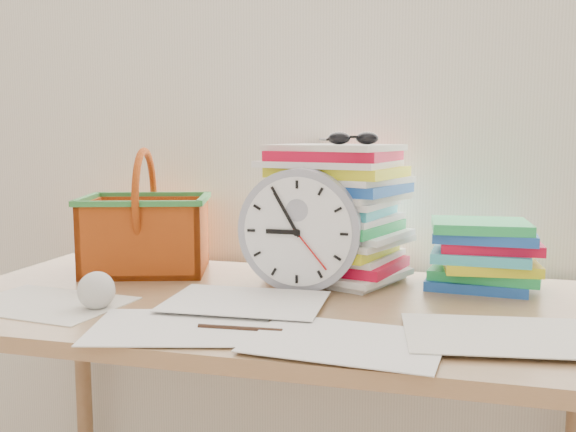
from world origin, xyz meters
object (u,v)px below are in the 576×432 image
(paper_stack, at_px, (334,212))
(basket, at_px, (145,212))
(book_stack, at_px, (486,255))
(desk, at_px, (272,334))
(clock, at_px, (300,230))

(paper_stack, distance_m, basket, 0.47)
(book_stack, xyz_separation_m, basket, (-0.81, -0.03, 0.07))
(desk, height_order, clock, clock)
(desk, bearing_deg, paper_stack, 69.31)
(basket, bearing_deg, clock, -29.56)
(desk, xyz_separation_m, paper_stack, (0.09, 0.23, 0.23))
(clock, xyz_separation_m, book_stack, (0.39, 0.13, -0.06))
(paper_stack, bearing_deg, desk, -110.69)
(desk, distance_m, clock, 0.23)
(book_stack, distance_m, basket, 0.82)
(clock, relative_size, book_stack, 1.04)
(paper_stack, bearing_deg, basket, -174.47)
(book_stack, relative_size, basket, 0.86)
(desk, distance_m, paper_stack, 0.34)
(basket, bearing_deg, desk, -42.92)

